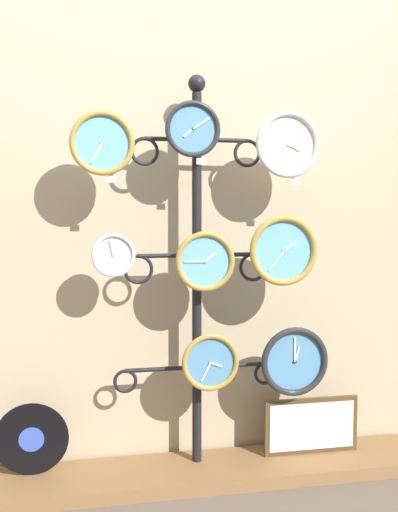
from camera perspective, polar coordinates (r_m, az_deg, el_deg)
shop_wall at (r=2.89m, az=-0.83°, el=7.70°), size 4.40×0.04×2.80m
low_shelf at (r=2.93m, az=0.04°, el=-19.89°), size 2.20×0.36×0.06m
display_stand at (r=2.79m, az=-0.21°, el=-7.63°), size 0.77×0.40×1.84m
clock_top_left at (r=2.58m, az=-9.20°, el=10.57°), size 0.27×0.04×0.27m
clock_top_center at (r=2.65m, az=-0.61°, el=11.99°), size 0.24×0.04×0.24m
clock_top_right at (r=2.76m, az=8.44°, el=10.47°), size 0.30×0.04×0.30m
clock_middle_left at (r=2.58m, az=-8.16°, el=0.08°), size 0.19×0.04×0.19m
clock_middle_center at (r=2.63m, az=0.58°, el=-0.52°), size 0.27×0.04×0.27m
clock_middle_right at (r=2.72m, az=8.04°, el=0.52°), size 0.32×0.04×0.32m
clock_bottom_center at (r=2.71m, az=1.08°, el=-10.07°), size 0.26×0.04×0.26m
clock_bottom_right at (r=2.85m, az=9.07°, el=-9.88°), size 0.32×0.04×0.32m
vinyl_record at (r=2.87m, az=-15.66°, el=-16.46°), size 0.33×0.01×0.33m
picture_frame at (r=3.05m, az=10.65°, el=-15.59°), size 0.47×0.02×0.27m
price_tag_upper at (r=2.56m, az=-8.32°, el=7.25°), size 0.04×0.00×0.03m
price_tag_mid at (r=2.64m, az=0.12°, el=9.02°), size 0.04×0.00×0.03m
price_tag_lower at (r=2.76m, az=9.21°, el=7.06°), size 0.04×0.00×0.03m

